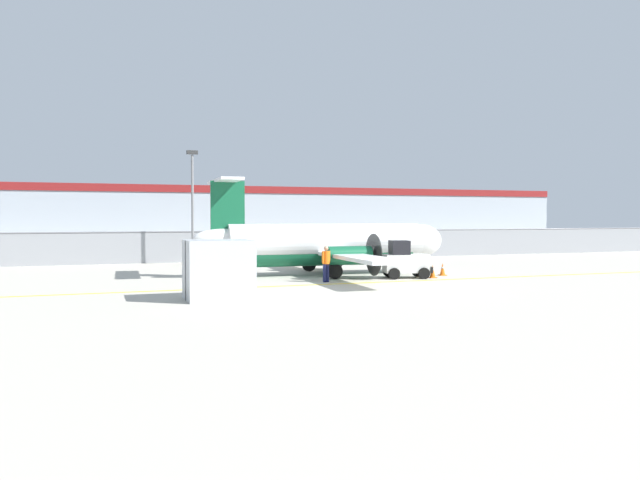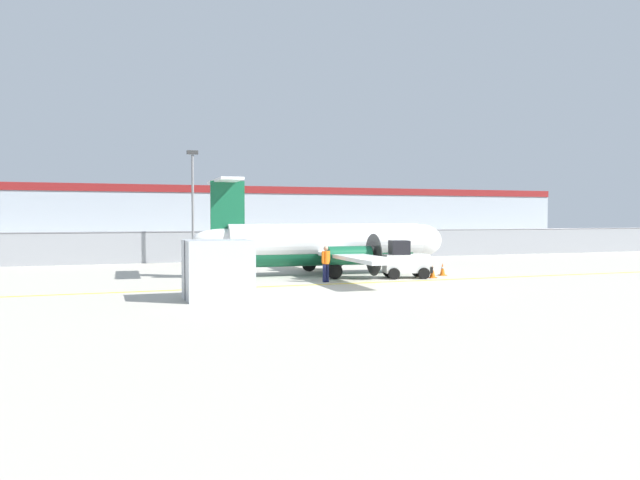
# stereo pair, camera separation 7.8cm
# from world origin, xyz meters

# --- Properties ---
(ground_plane) EXTENTS (140.00, 140.00, 0.01)m
(ground_plane) POSITION_xyz_m (0.00, 2.00, 0.00)
(ground_plane) COLOR #B7B2A3
(perimeter_fence) EXTENTS (98.00, 0.10, 2.10)m
(perimeter_fence) POSITION_xyz_m (0.00, 18.00, 1.12)
(perimeter_fence) COLOR gray
(perimeter_fence) RESTS_ON ground
(parking_lot_strip) EXTENTS (98.00, 17.00, 0.12)m
(parking_lot_strip) POSITION_xyz_m (0.00, 29.50, 0.06)
(parking_lot_strip) COLOR #38383A
(parking_lot_strip) RESTS_ON ground
(background_building) EXTENTS (91.00, 8.10, 6.50)m
(background_building) POSITION_xyz_m (0.00, 47.99, 3.26)
(background_building) COLOR #A8B2BC
(background_building) RESTS_ON ground
(commuter_airplane) EXTENTS (13.68, 16.05, 4.92)m
(commuter_airplane) POSITION_xyz_m (0.05, 6.36, 1.60)
(commuter_airplane) COLOR white
(commuter_airplane) RESTS_ON ground
(baggage_tug) EXTENTS (2.52, 1.81, 1.88)m
(baggage_tug) POSITION_xyz_m (2.88, 3.38, 0.86)
(baggage_tug) COLOR silver
(baggage_tug) RESTS_ON ground
(ground_crew_worker) EXTENTS (0.53, 0.46, 1.70)m
(ground_crew_worker) POSITION_xyz_m (-1.50, 2.93, 0.95)
(ground_crew_worker) COLOR #191E4C
(ground_crew_worker) RESTS_ON ground
(cargo_container) EXTENTS (2.44, 2.00, 2.20)m
(cargo_container) POSITION_xyz_m (-7.37, -1.41, 1.10)
(cargo_container) COLOR #B7BCC1
(cargo_container) RESTS_ON ground
(traffic_cone_near_left) EXTENTS (0.36, 0.36, 0.64)m
(traffic_cone_near_left) POSITION_xyz_m (4.24, 3.03, 0.31)
(traffic_cone_near_left) COLOR orange
(traffic_cone_near_left) RESTS_ON ground
(traffic_cone_near_right) EXTENTS (0.36, 0.36, 0.64)m
(traffic_cone_near_right) POSITION_xyz_m (5.35, 3.92, 0.31)
(traffic_cone_near_right) COLOR orange
(traffic_cone_near_right) RESTS_ON ground
(parked_car_0) EXTENTS (4.32, 2.25, 1.58)m
(parked_car_0) POSITION_xyz_m (-11.82, 35.45, 0.89)
(parked_car_0) COLOR navy
(parked_car_0) RESTS_ON parking_lot_strip
(parked_car_1) EXTENTS (4.39, 2.43, 1.58)m
(parked_car_1) POSITION_xyz_m (-3.22, 33.05, 0.89)
(parked_car_1) COLOR #B28C19
(parked_car_1) RESTS_ON parking_lot_strip
(parked_car_2) EXTENTS (4.26, 2.13, 1.58)m
(parked_car_2) POSITION_xyz_m (3.78, 33.46, 0.89)
(parked_car_2) COLOR red
(parked_car_2) RESTS_ON parking_lot_strip
(parked_car_3) EXTENTS (4.25, 2.09, 1.58)m
(parked_car_3) POSITION_xyz_m (12.83, 25.47, 0.89)
(parked_car_3) COLOR silver
(parked_car_3) RESTS_ON parking_lot_strip
(apron_light_pole) EXTENTS (0.70, 0.30, 7.27)m
(apron_light_pole) POSITION_xyz_m (-5.77, 15.82, 4.30)
(apron_light_pole) COLOR slate
(apron_light_pole) RESTS_ON ground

